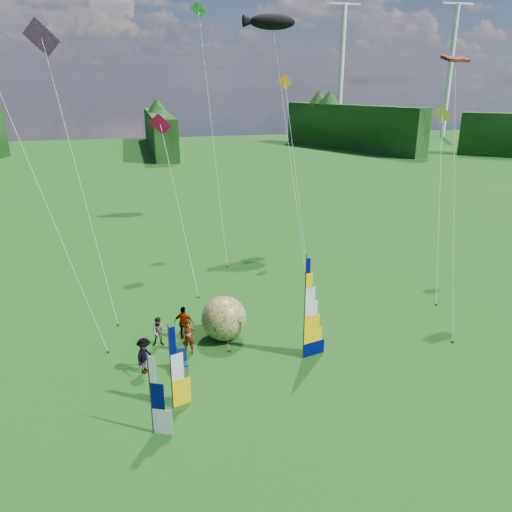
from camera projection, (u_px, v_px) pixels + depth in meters
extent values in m
plane|color=#234C19|center=(301.00, 404.00, 21.47)|extent=(220.00, 220.00, 0.00)
sphere|color=navy|center=(224.00, 318.00, 26.56)|extent=(2.90, 2.90, 2.41)
imported|color=#66594C|center=(189.00, 337.00, 25.25)|extent=(0.69, 0.48, 1.81)
imported|color=#66594C|center=(159.00, 332.00, 26.02)|extent=(0.80, 0.45, 1.59)
imported|color=#66594C|center=(144.00, 356.00, 23.54)|extent=(0.95, 1.22, 1.80)
imported|color=#66594C|center=(184.00, 323.00, 26.66)|extent=(1.18, 0.82, 1.86)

